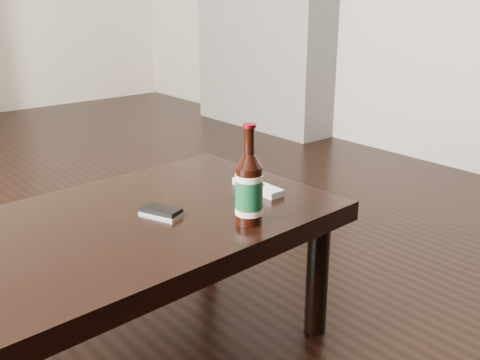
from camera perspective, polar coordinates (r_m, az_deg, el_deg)
floor at (r=2.29m, az=-22.77°, el=-9.08°), size 5.00×6.00×0.01m
coffee_table at (r=1.53m, az=-11.71°, el=-6.10°), size 1.19×0.73×0.43m
beer_bottle at (r=1.43m, az=0.92°, el=-0.95°), size 0.09×0.09×0.26m
phone at (r=1.53m, az=-7.99°, el=-3.18°), size 0.09×0.12×0.02m
remote at (r=1.69m, az=1.80°, el=-0.70°), size 0.06×0.19×0.02m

